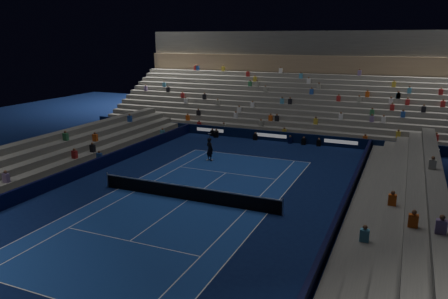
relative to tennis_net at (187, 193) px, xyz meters
The scene contains 11 objects.
ground 0.50m from the tennis_net, ahead, with size 90.00×90.00×0.00m, color #0B1846.
court_surface 0.50m from the tennis_net, ahead, with size 10.97×23.77×0.01m, color navy.
sponsor_barrier_far 18.50m from the tennis_net, 90.00° to the left, with size 44.00×0.25×1.00m, color black.
sponsor_barrier_east 9.70m from the tennis_net, ahead, with size 0.25×37.00×1.00m, color black.
sponsor_barrier_west 9.70m from the tennis_net, behind, with size 0.25×37.00×1.00m, color black.
grandstand_main 28.05m from the tennis_net, 90.00° to the left, with size 44.00×15.20×11.20m.
grandstand_east 13.17m from the tennis_net, ahead, with size 5.00×37.00×2.50m.
grandstand_west 13.17m from the tennis_net, behind, with size 5.00×37.00×2.50m.
tennis_net is the anchor object (origin of this frame).
tennis_player 9.52m from the tennis_net, 106.43° to the left, with size 0.74×0.48×2.02m, color black.
broadcast_camera 18.60m from the tennis_net, 108.64° to the left, with size 0.66×1.03×0.66m.
Camera 1 is at (12.61, -23.20, 10.23)m, focal length 34.40 mm.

